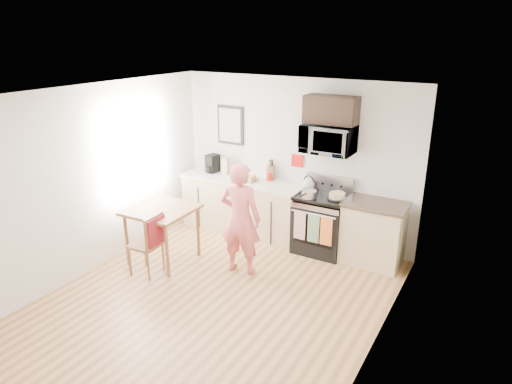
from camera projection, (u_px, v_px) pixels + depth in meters
The scene contains 28 objects.
floor at pixel (215, 300), 5.83m from camera, with size 4.60×4.60×0.00m, color olive.
back_wall at pixel (295, 160), 7.28m from camera, with size 4.00×0.04×2.60m, color silver.
front_wall at pixel (40, 299), 3.52m from camera, with size 4.00×0.04×2.60m, color silver.
left_wall at pixel (94, 179), 6.34m from camera, with size 0.04×4.60×2.60m, color silver.
right_wall at pixel (380, 242), 4.46m from camera, with size 0.04×4.60×2.60m, color silver.
ceiling at pixel (208, 94), 4.96m from camera, with size 4.00×4.60×0.04m, color silver.
window at pixel (135, 150), 6.89m from camera, with size 0.06×1.40×1.50m.
cabinet_left at pixel (243, 207), 7.69m from camera, with size 2.10×0.60×0.90m, color #D5C388.
countertop_left at pixel (243, 180), 7.54m from camera, with size 2.14×0.64×0.04m, color white.
cabinet_right at pixel (373, 234), 6.65m from camera, with size 0.84×0.60×0.90m, color #D5C388.
countertop_right at pixel (376, 204), 6.49m from camera, with size 0.88×0.64×0.04m, color black.
range at pixel (321, 225), 7.01m from camera, with size 0.76×0.70×1.16m.
microwave at pixel (328, 139), 6.65m from camera, with size 0.76×0.51×0.42m, color #B6B6BB.
upper_cabinet at pixel (331, 110), 6.55m from camera, with size 0.76×0.35×0.40m, color black.
wall_art at pixel (230, 125), 7.67m from camera, with size 0.50×0.04×0.65m.
wall_trivet at pixel (297, 161), 7.24m from camera, with size 0.20×0.02×0.20m, color #AB130E.
person at pixel (240, 219), 6.28m from camera, with size 0.59×0.39×1.62m, color #DE3D42.
dining_table at pixel (162, 214), 6.61m from camera, with size 0.89×0.89×0.83m.
chair at pixel (152, 237), 6.24m from camera, with size 0.44×0.40×0.91m.
knife_block at pixel (270, 172), 7.48m from camera, with size 0.10×0.15×0.23m, color brown.
utensil_crock at pixel (270, 173), 7.43m from camera, with size 0.11×0.11×0.32m.
fruit_bowl at pixel (254, 178), 7.47m from camera, with size 0.22×0.22×0.09m.
milk_carton at pixel (225, 166), 7.75m from camera, with size 0.11×0.11×0.28m, color tan.
coffee_maker at pixel (212, 164), 7.85m from camera, with size 0.21×0.27×0.31m.
bread_bag at pixel (244, 179), 7.34m from camera, with size 0.29×0.13×0.11m, color tan.
cake at pixel (337, 196), 6.67m from camera, with size 0.28×0.28×0.09m.
kettle at pixel (309, 184), 7.02m from camera, with size 0.19×0.19×0.24m.
pot at pixel (309, 194), 6.72m from camera, with size 0.22×0.37×0.11m.
Camera 1 is at (2.96, -4.11, 3.26)m, focal length 32.00 mm.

